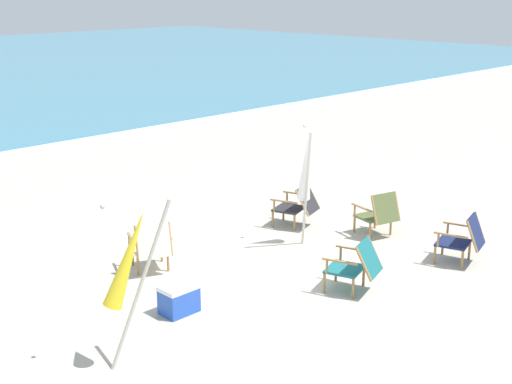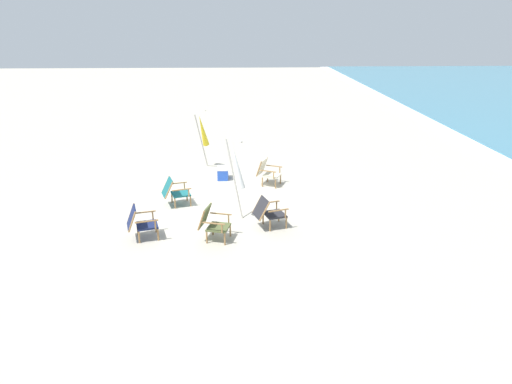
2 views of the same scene
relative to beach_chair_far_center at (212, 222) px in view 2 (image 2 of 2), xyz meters
name	(u,v)px [view 2 (image 2 of 2)]	position (x,y,z in m)	size (l,w,h in m)	color
ground_plane	(209,201)	(-2.43, -0.22, -0.43)	(80.00, 80.00, 0.00)	#B7AF9E
beach_chair_far_center	(212,222)	(0.00, 0.00, 0.00)	(0.73, 0.80, 0.82)	#515B33
beach_chair_back_right	(268,211)	(-0.62, 1.35, -0.01)	(0.78, 0.90, 0.78)	#28282D
beach_chair_front_left	(175,191)	(-2.16, -1.15, -0.01)	(0.78, 0.88, 0.79)	#196066
beach_chair_mid_center	(140,222)	(-0.10, -1.69, 0.00)	(0.74, 0.83, 0.81)	#19234C
beach_chair_back_left	(267,171)	(-3.78, 1.51, 0.00)	(0.80, 0.84, 0.82)	beige
umbrella_furled_white	(237,167)	(-1.30, 0.58, 0.92)	(0.47, 0.55, 2.08)	#B7B2A8
umbrella_furled_yellow	(203,131)	(-5.63, -0.59, 0.87)	(0.81, 0.46, 2.00)	#B7B2A8
cooler_box	(223,173)	(-4.38, 0.11, -0.23)	(0.49, 0.35, 0.40)	blue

